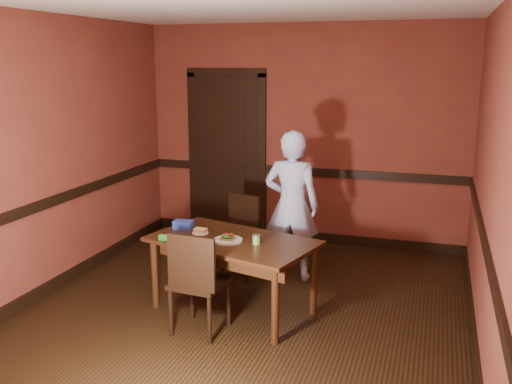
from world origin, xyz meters
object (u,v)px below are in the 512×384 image
Objects in this scene: dining_table at (233,275)px; sandwich_plate at (228,239)px; chair_far at (244,237)px; sauce_jar at (256,239)px; cheese_saucer at (200,231)px; chair_near at (200,281)px; food_tub at (183,225)px; person at (292,206)px.

sandwich_plate is at bearing -90.81° from dining_table.
chair_far is 3.27× the size of sandwich_plate.
chair_far reaches higher than sauce_jar.
chair_far is 1.07m from sauce_jar.
cheese_saucer is (-0.15, -0.79, 0.28)m from chair_far.
sandwich_plate reaches higher than dining_table.
chair_near reaches higher than food_tub.
chair_near reaches higher than dining_table.
food_tub is (-0.54, 0.23, 0.02)m from sandwich_plate.
food_tub is (-0.56, 0.16, 0.38)m from dining_table.
cheese_saucer reaches higher than dining_table.
person reaches higher than sandwich_plate.
chair_near is 0.63m from cheese_saucer.
chair_near is 10.66× the size of sauce_jar.
chair_near is 3.47× the size of sandwich_plate.
chair_far is at bearing 79.33° from cheese_saucer.
sandwich_plate is 3.07× the size of sauce_jar.
dining_table is at bearing 73.90° from sandwich_plate.
dining_table is 1.72× the size of chair_far.
food_tub is (-0.43, 0.63, 0.28)m from chair_near.
dining_table is at bearing -59.66° from chair_far.
dining_table is 1.11m from person.
cheese_saucer is at bearing -83.10° from chair_far.
dining_table is 9.61× the size of cheese_saucer.
sandwich_plate is at bearing -100.61° from chair_near.
dining_table is at bearing -19.62° from food_tub.
chair_near is 0.48m from sandwich_plate.
chair_far is (-0.20, 0.86, 0.08)m from dining_table.
food_tub is at bearing -50.58° from chair_near.
person is (0.42, 1.44, 0.33)m from chair_near.
chair_near is at bearing -105.40° from sandwich_plate.
chair_far is 0.54× the size of person.
sauce_jar reaches higher than cheese_saucer.
person is at bearing -101.69° from chair_near.
dining_table is 0.37m from sandwich_plate.
person reaches higher than cheese_saucer.
food_tub reaches higher than sandwich_plate.
cheese_saucer is at bearing 166.94° from sauce_jar.
dining_table is at bearing 69.65° from person.
person reaches higher than chair_far.
dining_table is 0.70m from food_tub.
food_tub is at bearing 178.98° from dining_table.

